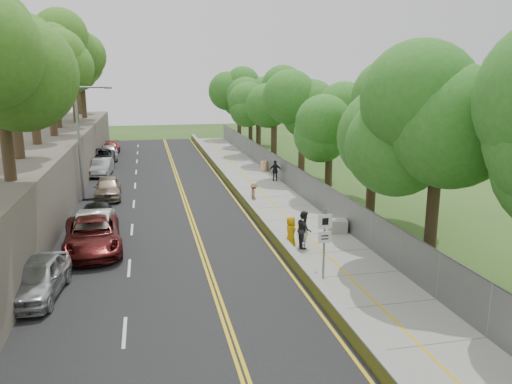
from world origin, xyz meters
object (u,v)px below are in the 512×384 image
Objects in this scene: construction_barrel at (264,166)px; car_2 at (93,235)px; signpost at (325,236)px; car_0 at (38,278)px; streetlight at (82,135)px; car_1 at (94,228)px; painter_0 at (291,232)px; concrete_block at (337,226)px; person_far at (275,171)px.

construction_barrel is 23.24m from car_2.
car_0 is (-11.65, 0.67, -1.15)m from signpost.
car_0 is (-0.14, -16.34, -3.83)m from streetlight.
construction_barrel is at bearing 64.27° from car_0.
car_1 is at bearing -81.91° from streetlight.
signpost is 25.12m from construction_barrel.
signpost reaches higher than car_2.
construction_barrel is at bearing 27.99° from streetlight.
signpost is 4.17m from painter_0.
construction_barrel is at bearing 82.55° from signpost.
streetlight is 7.53× the size of concrete_block.
signpost is 2.92× the size of concrete_block.
person_far reaches higher than construction_barrel.
car_1 is at bearing 82.27° from car_0.
streetlight is at bearing 48.21° from painter_0.
car_1 is 1.27m from car_2.
construction_barrel is 0.54× the size of person_far.
car_1 is 2.79× the size of person_far.
painter_0 is (-0.30, 4.02, -1.08)m from signpost.
car_0 is 5.37m from car_2.
concrete_block is (14.51, -11.00, -4.24)m from streetlight.
signpost is 11.73m from car_0.
concrete_block is at bearing 63.48° from signpost.
car_0 is at bearing 113.83° from painter_0.
construction_barrel is 21.15m from painter_0.
person_far is (-0.10, -4.54, 0.40)m from construction_barrel.
person_far reaches higher than car_2.
concrete_block is at bearing -90.76° from construction_barrel.
painter_0 reaches higher than car_0.
painter_0 is 16.67m from person_far.
signpost is 6.90m from concrete_block.
streetlight is at bearing -152.01° from construction_barrel.
car_0 is 2.61× the size of person_far.
car_2 is (-13.05, -0.21, 0.45)m from concrete_block.
concrete_block is at bearing -37.16° from streetlight.
streetlight is 1.77× the size of car_0.
streetlight is 10.74m from car_1.
car_0 is (-14.65, -5.34, 0.41)m from concrete_block.
streetlight is at bearing 142.84° from concrete_block.
car_0 is 0.77× the size of car_2.
painter_0 is (11.21, -13.00, -3.76)m from streetlight.
streetlight is 17.57m from painter_0.
car_1 is at bearing 87.01° from car_2.
car_1 is at bearing 145.00° from signpost.
streetlight reaches higher than painter_0.
person_far is (13.20, 14.52, 0.06)m from car_2.
streetlight reaches higher than person_far.
painter_0 reaches higher than concrete_block.
painter_0 is (-3.30, -2.00, 0.48)m from concrete_block.
construction_barrel is 4.56m from person_far.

